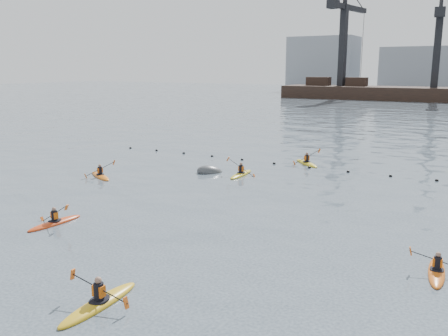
{
  "coord_description": "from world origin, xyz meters",
  "views": [
    {
      "loc": [
        12.93,
        -11.91,
        7.52
      ],
      "look_at": [
        1.85,
        7.53,
        2.8
      ],
      "focal_mm": 38.0,
      "sensor_mm": 36.0,
      "label": 1
    }
  ],
  "objects_px": {
    "kayaker_0": "(55,222)",
    "kayaker_5": "(307,163)",
    "kayaker_3": "(241,174)",
    "kayaker_2": "(100,175)",
    "kayaker_4": "(437,271)",
    "mooring_buoy": "(210,172)",
    "kayaker_1": "(99,302)"
  },
  "relations": [
    {
      "from": "kayaker_5",
      "to": "mooring_buoy",
      "type": "relative_size",
      "value": 1.46
    },
    {
      "from": "kayaker_0",
      "to": "mooring_buoy",
      "type": "bearing_deg",
      "value": 91.86
    },
    {
      "from": "kayaker_2",
      "to": "kayaker_1",
      "type": "bearing_deg",
      "value": -107.99
    },
    {
      "from": "kayaker_3",
      "to": "kayaker_5",
      "type": "relative_size",
      "value": 1.13
    },
    {
      "from": "kayaker_1",
      "to": "kayaker_4",
      "type": "distance_m",
      "value": 12.23
    },
    {
      "from": "mooring_buoy",
      "to": "kayaker_4",
      "type": "bearing_deg",
      "value": -33.21
    },
    {
      "from": "kayaker_4",
      "to": "mooring_buoy",
      "type": "relative_size",
      "value": 1.52
    },
    {
      "from": "kayaker_3",
      "to": "kayaker_4",
      "type": "bearing_deg",
      "value": -41.19
    },
    {
      "from": "kayaker_0",
      "to": "kayaker_5",
      "type": "bearing_deg",
      "value": 78.55
    },
    {
      "from": "kayaker_0",
      "to": "kayaker_3",
      "type": "xyz_separation_m",
      "value": [
        2.9,
        14.22,
        0.01
      ]
    },
    {
      "from": "kayaker_4",
      "to": "kayaker_5",
      "type": "relative_size",
      "value": 1.04
    },
    {
      "from": "kayaker_4",
      "to": "kayaker_5",
      "type": "distance_m",
      "value": 20.74
    },
    {
      "from": "kayaker_2",
      "to": "kayaker_3",
      "type": "bearing_deg",
      "value": -29.15
    },
    {
      "from": "kayaker_5",
      "to": "kayaker_2",
      "type": "bearing_deg",
      "value": 179.66
    },
    {
      "from": "kayaker_2",
      "to": "kayaker_5",
      "type": "relative_size",
      "value": 1.08
    },
    {
      "from": "kayaker_4",
      "to": "kayaker_0",
      "type": "bearing_deg",
      "value": 4.45
    },
    {
      "from": "kayaker_0",
      "to": "kayaker_3",
      "type": "relative_size",
      "value": 0.94
    },
    {
      "from": "kayaker_0",
      "to": "kayaker_2",
      "type": "xyz_separation_m",
      "value": [
        -5.5,
        8.81,
        0.01
      ]
    },
    {
      "from": "kayaker_0",
      "to": "kayaker_3",
      "type": "distance_m",
      "value": 14.52
    },
    {
      "from": "kayaker_0",
      "to": "kayaker_1",
      "type": "relative_size",
      "value": 0.88
    },
    {
      "from": "mooring_buoy",
      "to": "kayaker_2",
      "type": "bearing_deg",
      "value": -139.74
    },
    {
      "from": "kayaker_0",
      "to": "kayaker_5",
      "type": "distance_m",
      "value": 21.16
    },
    {
      "from": "kayaker_0",
      "to": "kayaker_1",
      "type": "distance_m",
      "value": 9.24
    },
    {
      "from": "kayaker_1",
      "to": "kayaker_2",
      "type": "height_order",
      "value": "kayaker_2"
    },
    {
      "from": "kayaker_4",
      "to": "mooring_buoy",
      "type": "bearing_deg",
      "value": -39.03
    },
    {
      "from": "kayaker_2",
      "to": "kayaker_5",
      "type": "bearing_deg",
      "value": -15.7
    },
    {
      "from": "kayaker_0",
      "to": "mooring_buoy",
      "type": "distance_m",
      "value": 13.9
    },
    {
      "from": "kayaker_0",
      "to": "kayaker_5",
      "type": "relative_size",
      "value": 1.06
    },
    {
      "from": "mooring_buoy",
      "to": "kayaker_5",
      "type": "bearing_deg",
      "value": 51.92
    },
    {
      "from": "kayaker_3",
      "to": "kayaker_0",
      "type": "bearing_deg",
      "value": -104.4
    },
    {
      "from": "kayaker_1",
      "to": "mooring_buoy",
      "type": "bearing_deg",
      "value": 109.82
    },
    {
      "from": "kayaker_2",
      "to": "kayaker_4",
      "type": "bearing_deg",
      "value": -76.23
    }
  ]
}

